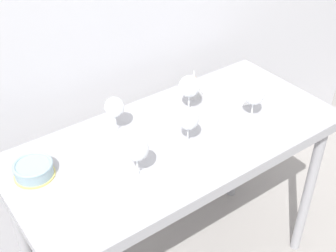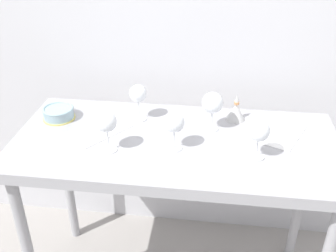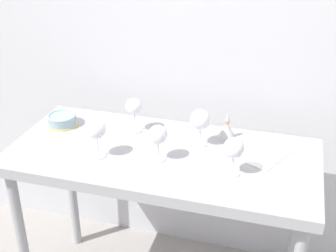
{
  "view_description": "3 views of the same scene",
  "coord_description": "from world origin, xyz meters",
  "px_view_note": "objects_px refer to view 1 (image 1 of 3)",
  "views": [
    {
      "loc": [
        -0.9,
        -1.16,
        2.01
      ],
      "look_at": [
        -0.01,
        0.04,
        0.93
      ],
      "focal_mm": 48.08,
      "sensor_mm": 36.0,
      "label": 1
    },
    {
      "loc": [
        0.15,
        -1.44,
        1.8
      ],
      "look_at": [
        -0.03,
        -0.03,
        0.98
      ],
      "focal_mm": 42.42,
      "sensor_mm": 36.0,
      "label": 2
    },
    {
      "loc": [
        0.52,
        -1.71,
        1.94
      ],
      "look_at": [
        0.01,
        0.04,
        1.01
      ],
      "focal_mm": 48.63,
      "sensor_mm": 36.0,
      "label": 3
    }
  ],
  "objects_px": {
    "wine_glass_near_left": "(137,150)",
    "wine_glass_far_right": "(189,87)",
    "wine_glass_near_right": "(254,96)",
    "tasting_sheet_lower": "(235,91)",
    "decanter_funnel": "(193,87)",
    "wine_glass_near_center": "(189,120)",
    "tasting_bowl": "(34,169)",
    "tasting_sheet_upper": "(99,165)",
    "wine_glass_far_left": "(114,108)"
  },
  "relations": [
    {
      "from": "wine_glass_near_center",
      "to": "decanter_funnel",
      "type": "bearing_deg",
      "value": 48.14
    },
    {
      "from": "decanter_funnel",
      "to": "wine_glass_far_left",
      "type": "bearing_deg",
      "value": -173.2
    },
    {
      "from": "tasting_sheet_upper",
      "to": "decanter_funnel",
      "type": "distance_m",
      "value": 0.63
    },
    {
      "from": "wine_glass_near_right",
      "to": "wine_glass_near_left",
      "type": "xyz_separation_m",
      "value": [
        -0.6,
        -0.02,
        0.01
      ]
    },
    {
      "from": "wine_glass_near_left",
      "to": "wine_glass_far_left",
      "type": "xyz_separation_m",
      "value": [
        0.07,
        0.28,
        -0.0
      ]
    },
    {
      "from": "wine_glass_far_left",
      "to": "wine_glass_far_right",
      "type": "xyz_separation_m",
      "value": [
        0.34,
        -0.05,
        0.0
      ]
    },
    {
      "from": "wine_glass_near_center",
      "to": "wine_glass_near_left",
      "type": "bearing_deg",
      "value": -170.27
    },
    {
      "from": "wine_glass_near_right",
      "to": "tasting_bowl",
      "type": "xyz_separation_m",
      "value": [
        -0.9,
        0.21,
        -0.09
      ]
    },
    {
      "from": "wine_glass_near_left",
      "to": "decanter_funnel",
      "type": "xyz_separation_m",
      "value": [
        0.52,
        0.33,
        -0.09
      ]
    },
    {
      "from": "wine_glass_near_right",
      "to": "decanter_funnel",
      "type": "relative_size",
      "value": 1.25
    },
    {
      "from": "wine_glass_near_center",
      "to": "tasting_sheet_upper",
      "type": "distance_m",
      "value": 0.38
    },
    {
      "from": "wine_glass_near_left",
      "to": "wine_glass_near_right",
      "type": "bearing_deg",
      "value": 2.28
    },
    {
      "from": "decanter_funnel",
      "to": "tasting_sheet_lower",
      "type": "bearing_deg",
      "value": -28.63
    },
    {
      "from": "wine_glass_far_right",
      "to": "tasting_bowl",
      "type": "relative_size",
      "value": 1.19
    },
    {
      "from": "wine_glass_near_right",
      "to": "wine_glass_near_left",
      "type": "bearing_deg",
      "value": -177.72
    },
    {
      "from": "wine_glass_near_right",
      "to": "wine_glass_far_right",
      "type": "relative_size",
      "value": 0.93
    },
    {
      "from": "wine_glass_far_right",
      "to": "wine_glass_far_left",
      "type": "bearing_deg",
      "value": 171.56
    },
    {
      "from": "wine_glass_near_center",
      "to": "decanter_funnel",
      "type": "height_order",
      "value": "wine_glass_near_center"
    },
    {
      "from": "wine_glass_far_left",
      "to": "decanter_funnel",
      "type": "bearing_deg",
      "value": 6.8
    },
    {
      "from": "wine_glass_near_left",
      "to": "tasting_sheet_upper",
      "type": "xyz_separation_m",
      "value": [
        -0.08,
        0.14,
        -0.13
      ]
    },
    {
      "from": "wine_glass_far_left",
      "to": "decanter_funnel",
      "type": "xyz_separation_m",
      "value": [
        0.45,
        0.05,
        -0.08
      ]
    },
    {
      "from": "wine_glass_near_left",
      "to": "decanter_funnel",
      "type": "bearing_deg",
      "value": 32.2
    },
    {
      "from": "wine_glass_far_left",
      "to": "wine_glass_near_right",
      "type": "bearing_deg",
      "value": -25.68
    },
    {
      "from": "wine_glass_near_right",
      "to": "decanter_funnel",
      "type": "xyz_separation_m",
      "value": [
        -0.08,
        0.3,
        -0.08
      ]
    },
    {
      "from": "wine_glass_near_left",
      "to": "decanter_funnel",
      "type": "relative_size",
      "value": 1.33
    },
    {
      "from": "wine_glass_far_left",
      "to": "wine_glass_near_center",
      "type": "bearing_deg",
      "value": -49.63
    },
    {
      "from": "tasting_bowl",
      "to": "wine_glass_far_left",
      "type": "bearing_deg",
      "value": 6.57
    },
    {
      "from": "decanter_funnel",
      "to": "wine_glass_near_center",
      "type": "bearing_deg",
      "value": -131.86
    },
    {
      "from": "wine_glass_far_left",
      "to": "wine_glass_far_right",
      "type": "bearing_deg",
      "value": -8.44
    },
    {
      "from": "wine_glass_near_left",
      "to": "wine_glass_far_right",
      "type": "relative_size",
      "value": 0.99
    },
    {
      "from": "wine_glass_near_right",
      "to": "tasting_bowl",
      "type": "relative_size",
      "value": 1.11
    },
    {
      "from": "wine_glass_near_right",
      "to": "tasting_sheet_lower",
      "type": "relative_size",
      "value": 0.65
    },
    {
      "from": "wine_glass_far_right",
      "to": "tasting_sheet_upper",
      "type": "relative_size",
      "value": 0.65
    },
    {
      "from": "wine_glass_near_right",
      "to": "wine_glass_near_left",
      "type": "height_order",
      "value": "wine_glass_near_left"
    },
    {
      "from": "tasting_bowl",
      "to": "wine_glass_near_right",
      "type": "bearing_deg",
      "value": -13.1
    },
    {
      "from": "wine_glass_near_center",
      "to": "tasting_sheet_upper",
      "type": "height_order",
      "value": "wine_glass_near_center"
    },
    {
      "from": "wine_glass_far_right",
      "to": "decanter_funnel",
      "type": "relative_size",
      "value": 1.34
    },
    {
      "from": "wine_glass_far_left",
      "to": "tasting_sheet_lower",
      "type": "distance_m",
      "value": 0.64
    },
    {
      "from": "wine_glass_near_left",
      "to": "wine_glass_far_left",
      "type": "height_order",
      "value": "wine_glass_near_left"
    },
    {
      "from": "tasting_sheet_lower",
      "to": "wine_glass_far_right",
      "type": "bearing_deg",
      "value": -153.25
    },
    {
      "from": "wine_glass_near_left",
      "to": "wine_glass_far_right",
      "type": "bearing_deg",
      "value": 28.6
    },
    {
      "from": "wine_glass_near_center",
      "to": "decanter_funnel",
      "type": "distance_m",
      "value": 0.39
    },
    {
      "from": "wine_glass_near_left",
      "to": "wine_glass_near_center",
      "type": "relative_size",
      "value": 1.07
    },
    {
      "from": "wine_glass_near_right",
      "to": "wine_glass_near_center",
      "type": "bearing_deg",
      "value": 176.1
    },
    {
      "from": "wine_glass_far_left",
      "to": "tasting_bowl",
      "type": "distance_m",
      "value": 0.39
    },
    {
      "from": "tasting_bowl",
      "to": "decanter_funnel",
      "type": "relative_size",
      "value": 1.13
    },
    {
      "from": "tasting_bowl",
      "to": "decanter_funnel",
      "type": "height_order",
      "value": "decanter_funnel"
    },
    {
      "from": "decanter_funnel",
      "to": "tasting_bowl",
      "type": "bearing_deg",
      "value": -173.3
    },
    {
      "from": "wine_glass_far_right",
      "to": "tasting_sheet_lower",
      "type": "xyz_separation_m",
      "value": [
        0.29,
        0.01,
        -0.13
      ]
    },
    {
      "from": "tasting_sheet_upper",
      "to": "decanter_funnel",
      "type": "bearing_deg",
      "value": 53.76
    }
  ]
}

